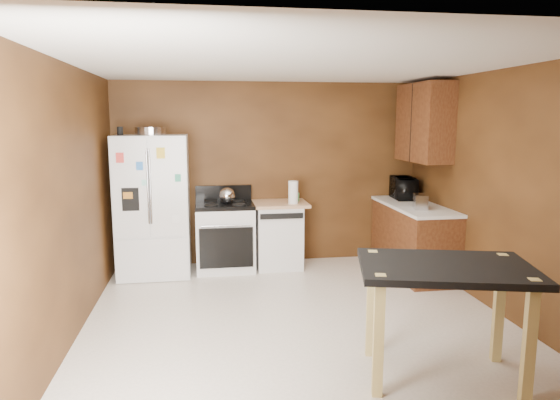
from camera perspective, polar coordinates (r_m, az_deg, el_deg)
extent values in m
plane|color=white|center=(5.09, 2.19, -13.88)|extent=(4.50, 4.50, 0.00)
plane|color=white|center=(4.71, 2.39, 15.34)|extent=(4.50, 4.50, 0.00)
plane|color=brown|center=(6.94, -1.23, 3.06)|extent=(4.20, 0.00, 4.20)
plane|color=brown|center=(2.62, 11.72, -7.59)|extent=(4.20, 0.00, 4.20)
plane|color=brown|center=(4.81, -23.09, -0.46)|extent=(0.00, 4.50, 4.50)
plane|color=brown|center=(5.53, 24.16, 0.65)|extent=(0.00, 4.50, 4.50)
cylinder|color=silver|center=(6.53, -14.58, 7.65)|extent=(0.40, 0.40, 0.10)
cylinder|color=black|center=(6.42, -17.82, 7.51)|extent=(0.07, 0.07, 0.11)
sphere|color=silver|center=(6.56, -6.08, 0.50)|extent=(0.21, 0.21, 0.21)
cylinder|color=white|center=(6.59, 1.52, 0.88)|extent=(0.15, 0.15, 0.30)
cylinder|color=#46B766|center=(6.81, 1.81, 0.35)|extent=(0.10, 0.10, 0.11)
cube|color=silver|center=(6.40, 15.75, -0.18)|extent=(0.21, 0.28, 0.18)
imported|color=black|center=(7.15, 13.94, 1.24)|extent=(0.38, 0.52, 0.27)
cube|color=white|center=(6.60, -14.26, -0.63)|extent=(0.90, 0.75, 1.80)
cube|color=white|center=(6.20, -16.77, 1.27)|extent=(0.43, 0.02, 1.20)
cube|color=white|center=(6.15, -12.62, 1.38)|extent=(0.43, 0.02, 1.20)
cube|color=white|center=(6.36, -14.37, -6.74)|extent=(0.88, 0.02, 0.54)
cube|color=black|center=(6.22, -16.72, 0.07)|extent=(0.20, 0.01, 0.28)
cylinder|color=silver|center=(6.15, -14.87, 1.47)|extent=(0.02, 0.02, 0.90)
cylinder|color=silver|center=(6.15, -14.60, 1.48)|extent=(0.02, 0.02, 0.90)
cube|color=#ED3E37|center=(6.16, -17.84, 4.62)|extent=(0.09, 0.00, 0.12)
cube|color=#3682E8|center=(6.13, -15.76, 3.77)|extent=(0.08, 0.00, 0.10)
cube|color=yellow|center=(6.10, -13.48, 5.24)|extent=(0.10, 0.00, 0.13)
cube|color=teal|center=(6.11, -11.60, 2.49)|extent=(0.07, 0.00, 0.09)
cube|color=#C67A21|center=(6.19, -16.99, 0.50)|extent=(0.11, 0.00, 0.08)
cube|color=white|center=(6.19, -11.82, -2.12)|extent=(0.09, 0.00, 0.10)
cube|color=#A5F8E6|center=(6.15, -15.22, 1.93)|extent=(0.07, 0.00, 0.07)
cube|color=white|center=(6.71, -6.29, -4.37)|extent=(0.76, 0.65, 0.85)
cube|color=black|center=(6.62, -6.35, -0.58)|extent=(0.76, 0.65, 0.05)
cube|color=black|center=(6.89, -6.47, 0.85)|extent=(0.76, 0.06, 0.20)
cube|color=black|center=(6.40, -6.15, -5.46)|extent=(0.68, 0.02, 0.52)
cylinder|color=silver|center=(6.32, -6.19, -2.94)|extent=(0.62, 0.02, 0.02)
cylinder|color=black|center=(6.77, -7.94, -0.14)|extent=(0.17, 0.17, 0.02)
cylinder|color=black|center=(6.78, -4.90, -0.06)|extent=(0.17, 0.17, 0.02)
cylinder|color=black|center=(6.46, -7.90, -0.60)|extent=(0.17, 0.17, 0.02)
cylinder|color=black|center=(6.47, -4.71, -0.52)|extent=(0.17, 0.17, 0.02)
cube|color=white|center=(6.80, -0.21, -4.13)|extent=(0.60, 0.60, 0.85)
cube|color=black|center=(6.43, 0.20, -1.86)|extent=(0.56, 0.02, 0.07)
cube|color=tan|center=(6.71, -0.21, -0.43)|extent=(0.78, 0.62, 0.04)
cube|color=brown|center=(6.80, 14.96, -4.41)|extent=(0.60, 1.55, 0.86)
cube|color=white|center=(6.71, 15.12, -0.67)|extent=(0.63, 1.58, 0.04)
cube|color=brown|center=(6.76, 16.14, 8.48)|extent=(0.35, 1.05, 1.00)
cube|color=black|center=(6.69, 14.74, 8.53)|extent=(0.01, 0.01, 1.00)
cube|color=black|center=(4.01, 18.42, -7.34)|extent=(1.45, 1.14, 0.05)
cube|color=tan|center=(4.37, 10.38, -11.57)|extent=(0.09, 0.09, 0.92)
cube|color=tan|center=(4.58, 23.73, -11.24)|extent=(0.09, 0.09, 0.92)
cube|color=tan|center=(3.78, 11.20, -15.01)|extent=(0.09, 0.09, 0.92)
cube|color=tan|center=(4.02, 26.61, -14.33)|extent=(0.09, 0.09, 0.92)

